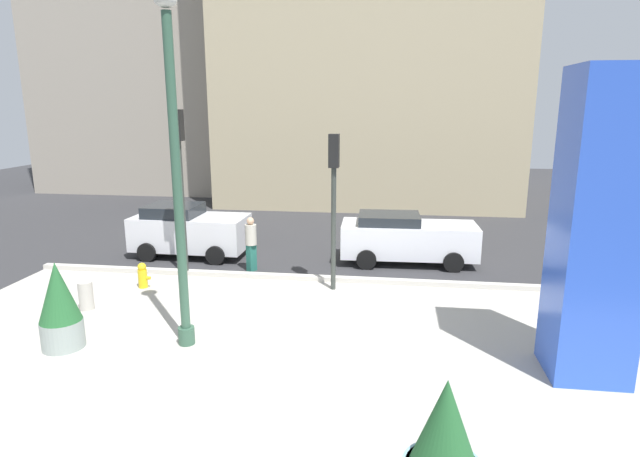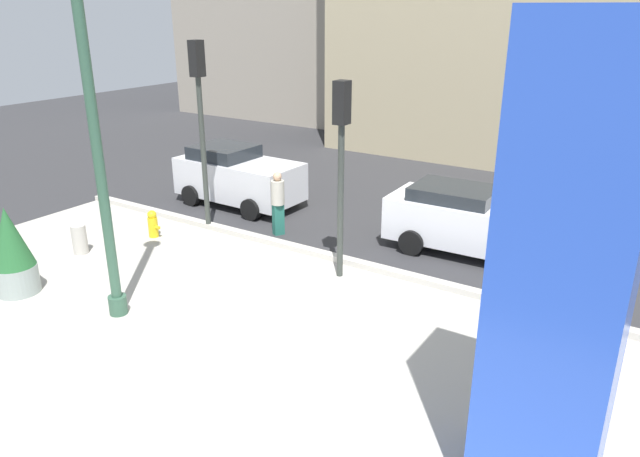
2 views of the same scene
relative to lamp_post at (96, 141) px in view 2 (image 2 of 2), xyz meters
The scene contains 13 objects.
ground_plane 6.97m from the lamp_post, 66.77° to the left, with size 60.00×60.00×0.00m, color #2D2D30.
plaza_pavement 4.28m from the lamp_post, 11.59° to the right, with size 18.00×10.00×0.02m, color #ADA89E.
curb_strip 6.25m from the lamp_post, 62.94° to the left, with size 18.00×0.24×0.16m, color #B7B2A8.
lamp_post is the anchor object (origin of this frame).
art_pillar_blue 8.23m from the lamp_post, ahead, with size 1.41×1.41×5.86m, color blue.
potted_plant_curbside 3.69m from the lamp_post, 168.32° to the right, with size 0.89×0.89×1.94m.
fire_hydrant 5.32m from the lamp_post, 128.40° to the left, with size 0.36×0.26×0.75m.
concrete_bollard 4.85m from the lamp_post, 154.74° to the left, with size 0.36×0.36×0.75m, color #B2ADA3.
traffic_light_corner 4.97m from the lamp_post, 111.82° to the left, with size 0.28×0.42×5.04m.
traffic_light_far_side 4.90m from the lamp_post, 54.73° to the left, with size 0.28×0.42×4.40m.
car_intersection 7.71m from the lamp_post, 110.84° to the left, with size 3.94×2.11×1.80m.
car_passing_lane 8.91m from the lamp_post, 54.52° to the left, with size 4.48×2.04×1.66m.
pedestrian_crossing 5.93m from the lamp_post, 89.61° to the left, with size 0.49×0.49×1.74m.
Camera 2 is at (6.81, -8.20, 5.83)m, focal length 33.29 mm.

